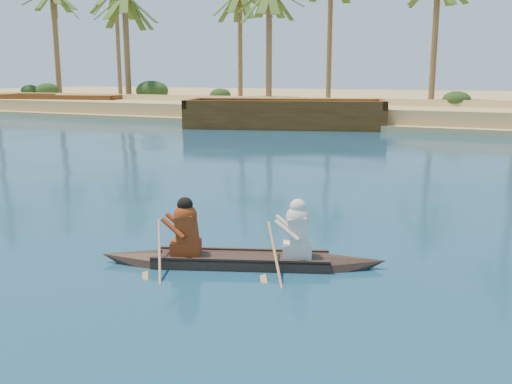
% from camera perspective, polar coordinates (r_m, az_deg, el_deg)
% --- Properties ---
extents(ground, '(160.00, 160.00, 0.00)m').
position_cam_1_polar(ground, '(13.55, 13.11, -3.28)').
color(ground, '#0C354F').
rests_on(ground, ground).
extents(sandy_embankment, '(150.00, 51.00, 1.50)m').
position_cam_1_polar(sandy_embankment, '(59.84, 23.37, 7.90)').
color(sandy_embankment, tan).
rests_on(sandy_embankment, ground).
extents(palm_grove, '(110.00, 14.00, 16.00)m').
position_cam_1_polar(palm_grove, '(48.12, 23.37, 16.16)').
color(palm_grove, '#3D5F21').
rests_on(palm_grove, ground).
extents(shrub_cluster, '(100.00, 6.00, 2.40)m').
position_cam_1_polar(shrub_cluster, '(44.46, 22.43, 7.89)').
color(shrub_cluster, '#183412').
rests_on(shrub_cluster, ground).
extents(canoe, '(5.13, 2.56, 1.44)m').
position_cam_1_polar(canoe, '(10.41, -1.49, -5.90)').
color(canoe, '#36261D').
rests_on(canoe, ground).
extents(barge_left, '(12.51, 6.35, 1.99)m').
position_cam_1_polar(barge_left, '(55.81, -18.74, 8.21)').
color(barge_left, brown).
rests_on(barge_left, ground).
extents(barge_mid, '(13.63, 8.09, 2.15)m').
position_cam_1_polar(barge_mid, '(38.09, 2.94, 7.59)').
color(barge_mid, brown).
rests_on(barge_mid, ground).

